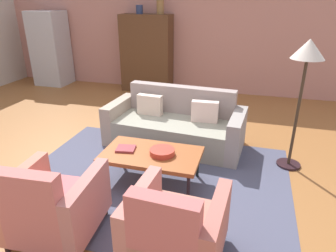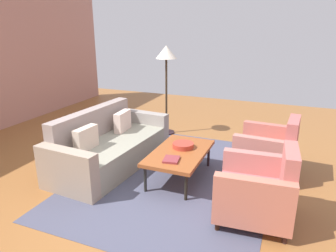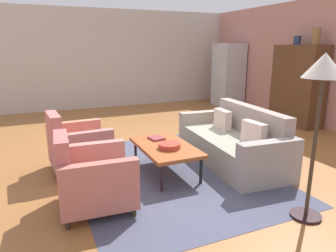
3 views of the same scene
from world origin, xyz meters
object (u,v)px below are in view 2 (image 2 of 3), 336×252
couch (108,147)px  floor_lamp (166,60)px  armchair_right (270,152)px  armchair_left (261,192)px  coffee_table (180,153)px  book_stack (171,159)px  fruit_bowl (183,145)px

couch → floor_lamp: (1.70, -0.28, 1.16)m
armchair_right → armchair_left: bearing=-176.8°
floor_lamp → armchair_left: bearing=-138.0°
coffee_table → book_stack: (-0.33, -0.01, 0.05)m
couch → armchair_left: bearing=79.8°
coffee_table → floor_lamp: floor_lamp is taller
armchair_left → armchair_right: 1.19m
fruit_bowl → floor_lamp: floor_lamp is taller
couch → fruit_bowl: couch is taller
floor_lamp → couch: bearing=170.7°
armchair_right → fruit_bowl: bearing=114.6°
coffee_table → armchair_left: 1.31m
couch → armchair_right: size_ratio=2.45×
armchair_left → couch: bearing=71.5°
coffee_table → armchair_right: bearing=-62.9°
coffee_table → book_stack: 0.34m
armchair_left → fruit_bowl: size_ratio=2.88×
floor_lamp → coffee_table: bearing=-152.0°
armchair_left → coffee_table: bearing=58.8°
coffee_table → book_stack: book_stack is taller
coffee_table → floor_lamp: (1.70, 0.91, 1.07)m
couch → coffee_table: 1.19m
armchair_right → floor_lamp: size_ratio=0.51×
book_stack → floor_lamp: bearing=24.1°
armchair_right → coffee_table: bearing=120.3°
fruit_bowl → floor_lamp: (1.57, 0.91, 1.00)m
couch → fruit_bowl: (0.13, -1.19, 0.16)m
fruit_bowl → couch: bearing=96.4°
coffee_table → floor_lamp: 2.21m
armchair_left → floor_lamp: 3.29m
coffee_table → armchair_right: size_ratio=1.36×
book_stack → couch: bearing=74.0°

